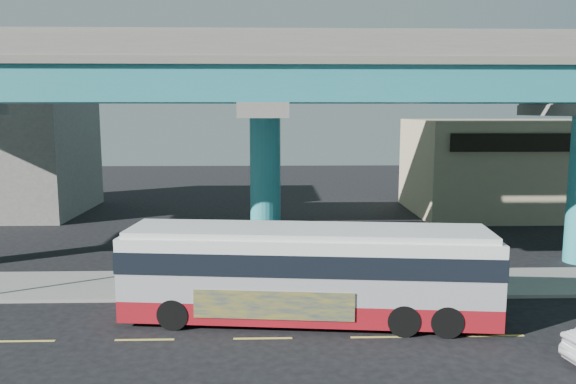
{
  "coord_description": "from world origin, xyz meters",
  "views": [
    {
      "loc": [
        0.34,
        -18.47,
        7.69
      ],
      "look_at": [
        0.98,
        4.0,
        4.41
      ],
      "focal_mm": 35.0,
      "sensor_mm": 36.0,
      "label": 1
    }
  ],
  "objects": [
    {
      "name": "ground",
      "position": [
        0.0,
        0.0,
        0.0
      ],
      "size": [
        120.0,
        120.0,
        0.0
      ],
      "primitive_type": "plane",
      "color": "black",
      "rests_on": "ground"
    },
    {
      "name": "sidewalk",
      "position": [
        0.0,
        5.5,
        0.07
      ],
      "size": [
        70.0,
        4.0,
        0.15
      ],
      "primitive_type": "cube",
      "color": "gray",
      "rests_on": "ground"
    },
    {
      "name": "lane_markings",
      "position": [
        -0.0,
        -0.3,
        0.01
      ],
      "size": [
        58.0,
        0.12,
        0.01
      ],
      "color": "#D8C64C",
      "rests_on": "ground"
    },
    {
      "name": "viaduct",
      "position": [
        -0.0,
        9.11,
        9.14
      ],
      "size": [
        52.0,
        12.4,
        11.7
      ],
      "color": "teal",
      "rests_on": "ground"
    },
    {
      "name": "building_beige",
      "position": [
        18.0,
        22.98,
        3.51
      ],
      "size": [
        14.0,
        10.23,
        7.0
      ],
      "color": "tan",
      "rests_on": "ground"
    },
    {
      "name": "building_concrete",
      "position": [
        -20.0,
        24.0,
        4.5
      ],
      "size": [
        12.0,
        10.0,
        9.0
      ],
      "primitive_type": "cube",
      "color": "gray",
      "rests_on": "ground"
    },
    {
      "name": "transit_bus",
      "position": [
        1.64,
        1.41,
        1.9
      ],
      "size": [
        13.71,
        4.27,
        3.47
      ],
      "rotation": [
        0.0,
        0.0,
        -0.1
      ],
      "color": "maroon",
      "rests_on": "ground"
    },
    {
      "name": "stop_sign",
      "position": [
        3.02,
        4.18,
        2.22
      ],
      "size": [
        0.62,
        0.62,
        2.83
      ],
      "rotation": [
        0.0,
        0.0,
        0.39
      ],
      "color": "gray",
      "rests_on": "sidewalk"
    }
  ]
}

